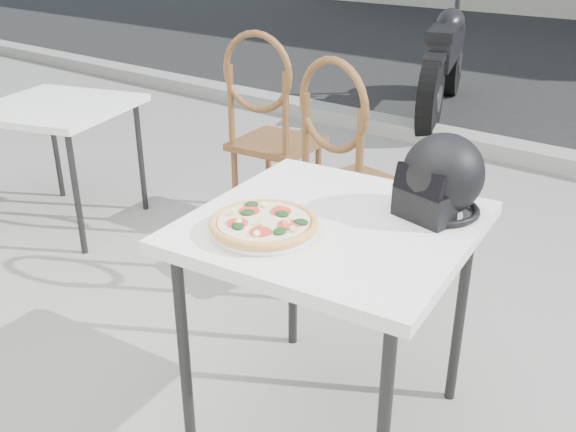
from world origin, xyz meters
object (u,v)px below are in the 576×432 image
Objects in this scene: plate at (264,230)px; cafe_table_side at (57,115)px; cafe_chair_side at (269,122)px; helmet at (441,180)px; cafe_chair_main at (347,164)px; motorcycle at (445,61)px; cafe_table_main at (332,241)px; pizza at (264,223)px.

cafe_table_side is at bearing 162.62° from plate.
plate is at bearing 122.78° from cafe_chair_side.
cafe_chair_main is at bearing 152.80° from helmet.
cafe_chair_side reaches higher than motorcycle.
cafe_table_main is 4.17m from motorcycle.
cafe_table_side is (-2.00, 0.63, -0.17)m from pizza.
cafe_table_main is 2.68× the size of pizza.
cafe_table_main is at bearing 130.28° from cafe_chair_side.
motorcycle is at bearing -60.23° from cafe_chair_main.
cafe_table_main is 0.43× the size of motorcycle.
pizza reaches higher than cafe_table_main.
cafe_chair_main is 0.99× the size of cafe_chair_side.
cafe_chair_side is (-1.05, 1.28, -0.16)m from plate.
motorcycle is at bearing 108.26° from plate.
cafe_chair_side is (-1.38, 0.85, -0.27)m from helmet.
cafe_table_side is 0.44× the size of motorcycle.
plate is 1.01× the size of pizza.
cafe_chair_main is at bearing 110.03° from plate.
cafe_chair_main is at bearing 110.04° from pizza.
helmet is 0.96m from cafe_chair_main.
motorcycle reaches higher than plate.
cafe_chair_main is 0.52× the size of motorcycle.
plate is 0.56m from helmet.
cafe_chair_side is at bearing -9.26° from cafe_chair_main.
pizza is 2.11m from cafe_table_side.
cafe_table_side is at bearing 162.63° from pizza.
plate is 2.10m from cafe_table_side.
pizza is at bearing 122.15° from cafe_chair_main.
pizza is (-0.11, -0.19, 0.10)m from cafe_table_main.
cafe_table_side is 0.84× the size of cafe_chair_side.
plate is 1.66m from cafe_chair_side.
cafe_table_side is (-2.34, 0.19, -0.25)m from helmet.
cafe_table_main reaches higher than cafe_table_side.
pizza is at bearing -90.00° from motorcycle.
plate is at bearing 122.14° from cafe_chair_main.
pizza is 1.10m from cafe_chair_main.
pizza is (0.00, 0.00, 0.02)m from plate.
cafe_table_main is at bearing -11.57° from cafe_table_side.
cafe_chair_side is at bearing 136.72° from cafe_table_main.
cafe_table_side is at bearing -118.95° from motorcycle.
motorcycle is at bearing 110.52° from cafe_table_main.
motorcycle reaches higher than cafe_table_side.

